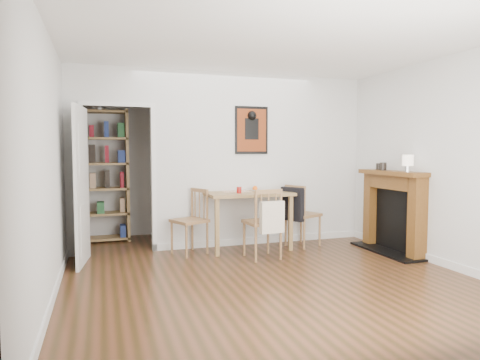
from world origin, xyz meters
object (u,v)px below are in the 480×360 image
object	(u,v)px
bookshelf	(100,176)
notebook	(265,190)
orange_fruit	(255,188)
chair_right	(302,214)
dining_table	(247,199)
red_glass	(239,190)
chair_left	(189,222)
ceramic_jar_b	(379,166)
mantel_lamp	(408,161)
fireplace	(394,209)
chair_front	(263,223)
ceramic_jar_a	(383,166)

from	to	relation	value
bookshelf	notebook	xyz separation A→B (m)	(2.34, -1.17, -0.19)
orange_fruit	notebook	bearing A→B (deg)	-29.81
bookshelf	orange_fruit	world-z (taller)	bookshelf
chair_right	dining_table	bearing A→B (deg)	171.70
dining_table	red_glass	distance (m)	0.27
chair_left	ceramic_jar_b	world-z (taller)	ceramic_jar_b
chair_left	bookshelf	world-z (taller)	bookshelf
chair_left	red_glass	size ratio (longest dim) A/B	10.18
mantel_lamp	bookshelf	bearing A→B (deg)	147.94
dining_table	ceramic_jar_b	size ratio (longest dim) A/B	12.99
fireplace	ceramic_jar_b	xyz separation A→B (m)	(-0.01, 0.36, 0.59)
notebook	ceramic_jar_b	distance (m)	1.73
chair_left	mantel_lamp	size ratio (longest dim) A/B	3.98
chair_right	red_glass	xyz separation A→B (m)	(-1.00, -0.03, 0.40)
bookshelf	fireplace	bearing A→B (deg)	-27.31
chair_left	notebook	world-z (taller)	chair_left
chair_front	ceramic_jar_a	bearing A→B (deg)	-2.96
chair_front	mantel_lamp	distance (m)	2.08
orange_fruit	ceramic_jar_a	bearing A→B (deg)	-25.73
notebook	ceramic_jar_b	xyz separation A→B (m)	(1.61, -0.52, 0.36)
chair_left	fireplace	size ratio (longest dim) A/B	0.73
orange_fruit	ceramic_jar_a	size ratio (longest dim) A/B	0.67
dining_table	red_glass	size ratio (longest dim) A/B	13.72
ceramic_jar_a	bookshelf	bearing A→B (deg)	153.98
chair_right	orange_fruit	world-z (taller)	chair_right
ceramic_jar_b	red_glass	bearing A→B (deg)	170.60
chair_right	chair_front	size ratio (longest dim) A/B	0.99
chair_front	mantel_lamp	xyz separation A→B (m)	(1.81, -0.62, 0.82)
chair_front	orange_fruit	distance (m)	0.83
chair_left	ceramic_jar_a	bearing A→B (deg)	-13.02
fireplace	bookshelf	bearing A→B (deg)	152.69
bookshelf	mantel_lamp	distance (m)	4.57
dining_table	mantel_lamp	world-z (taller)	mantel_lamp
red_glass	mantel_lamp	world-z (taller)	mantel_lamp
dining_table	chair_front	world-z (taller)	chair_front
chair_right	fireplace	size ratio (longest dim) A/B	0.75
chair_right	notebook	distance (m)	0.67
bookshelf	mantel_lamp	xyz separation A→B (m)	(3.87, -2.42, 0.27)
red_glass	orange_fruit	distance (m)	0.42
red_glass	ceramic_jar_a	xyz separation A→B (m)	(2.00, -0.55, 0.33)
dining_table	chair_right	bearing A→B (deg)	-8.30
fireplace	orange_fruit	xyz separation A→B (m)	(-1.75, 0.95, 0.26)
fireplace	orange_fruit	size ratio (longest dim) A/B	16.52
fireplace	ceramic_jar_a	world-z (taller)	ceramic_jar_a
chair_front	mantel_lamp	bearing A→B (deg)	-19.06
dining_table	chair_left	bearing A→B (deg)	-175.19
chair_right	ceramic_jar_a	distance (m)	1.37
fireplace	orange_fruit	world-z (taller)	fireplace
bookshelf	orange_fruit	size ratio (longest dim) A/B	27.68
dining_table	notebook	size ratio (longest dim) A/B	3.78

